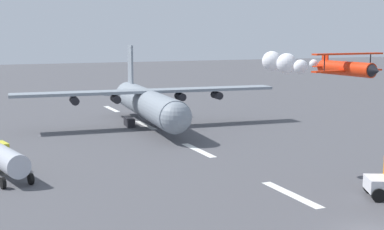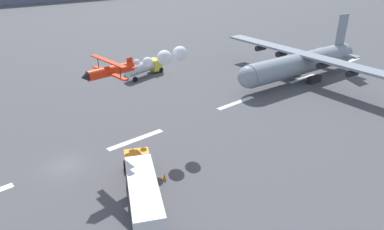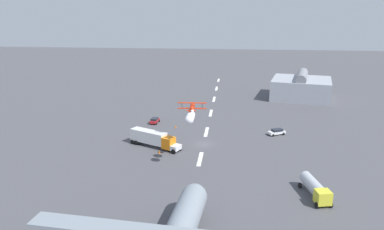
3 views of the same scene
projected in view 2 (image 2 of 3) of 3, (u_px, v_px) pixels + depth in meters
name	position (u px, v px, depth m)	size (l,w,h in m)	color
ground_plane	(64.00, 166.00, 37.72)	(440.00, 440.00, 0.00)	#4C4C51
runway_stripe_5	(136.00, 140.00, 43.17)	(8.00, 0.90, 0.01)	white
runway_stripe_6	(236.00, 103.00, 54.08)	(8.00, 0.90, 0.01)	white
runway_stripe_7	(303.00, 78.00, 64.98)	(8.00, 0.90, 0.01)	white
runway_stripe_8	(350.00, 61.00, 75.89)	(8.00, 0.90, 0.01)	white
cargo_transport_plane	(298.00, 64.00, 62.24)	(29.05, 37.42, 11.24)	gray
stunt_biplane_red	(148.00, 61.00, 38.22)	(13.88, 6.33, 2.00)	red
semi_truck_orange	(142.00, 188.00, 30.66)	(8.36, 13.04, 3.70)	silver
fuel_tanker_truck	(144.00, 67.00, 65.72)	(8.85, 4.43, 2.90)	yellow
traffic_cone_far	(165.00, 177.00, 35.19)	(0.44, 0.44, 0.75)	orange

